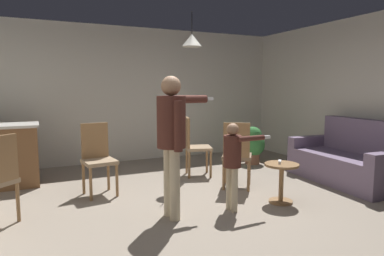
# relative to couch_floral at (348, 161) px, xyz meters

# --- Properties ---
(ground) EXTENTS (7.68, 7.68, 0.00)m
(ground) POSITION_rel_couch_floral_xyz_m (-2.61, -0.12, -0.33)
(ground) COLOR gray
(wall_back) EXTENTS (6.40, 0.10, 2.70)m
(wall_back) POSITION_rel_couch_floral_xyz_m (-2.61, 3.08, 1.02)
(wall_back) COLOR silver
(wall_back) RESTS_ON ground
(wall_right) EXTENTS (0.10, 6.40, 2.70)m
(wall_right) POSITION_rel_couch_floral_xyz_m (0.59, -0.12, 1.02)
(wall_right) COLOR silver
(wall_right) RESTS_ON ground
(couch_floral) EXTENTS (0.96, 1.85, 1.00)m
(couch_floral) POSITION_rel_couch_floral_xyz_m (0.00, 0.00, 0.00)
(couch_floral) COLOR slate
(couch_floral) RESTS_ON ground
(side_table_by_couch) EXTENTS (0.44, 0.44, 0.52)m
(side_table_by_couch) POSITION_rel_couch_floral_xyz_m (-1.61, -0.35, -0.00)
(side_table_by_couch) COLOR olive
(side_table_by_couch) RESTS_ON ground
(person_adult) EXTENTS (0.80, 0.49, 1.63)m
(person_adult) POSITION_rel_couch_floral_xyz_m (-3.08, -0.23, 0.68)
(person_adult) COLOR tan
(person_adult) RESTS_ON ground
(person_child) EXTENTS (0.57, 0.31, 1.08)m
(person_child) POSITION_rel_couch_floral_xyz_m (-2.34, -0.32, 0.34)
(person_child) COLOR tan
(person_child) RESTS_ON ground
(dining_chair_by_counter) EXTENTS (0.53, 0.53, 1.00)m
(dining_chair_by_counter) POSITION_rel_couch_floral_xyz_m (-2.05, 1.39, 0.21)
(dining_chair_by_counter) COLOR olive
(dining_chair_by_counter) RESTS_ON ground
(dining_chair_near_wall) EXTENTS (0.47, 0.47, 1.00)m
(dining_chair_near_wall) POSITION_rel_couch_floral_xyz_m (-3.71, 1.04, 0.21)
(dining_chair_near_wall) COLOR olive
(dining_chair_near_wall) RESTS_ON ground
(dining_chair_spare) EXTENTS (0.59, 0.59, 1.00)m
(dining_chair_spare) POSITION_rel_couch_floral_xyz_m (-1.80, 0.43, 0.21)
(dining_chair_spare) COLOR olive
(dining_chair_spare) RESTS_ON ground
(potted_plant_corner) EXTENTS (0.48, 0.48, 0.74)m
(potted_plant_corner) POSITION_rel_couch_floral_xyz_m (-0.62, 1.72, 0.08)
(potted_plant_corner) COLOR brown
(potted_plant_corner) RESTS_ON ground
(spare_remote_on_table) EXTENTS (0.11, 0.12, 0.04)m
(spare_remote_on_table) POSITION_rel_couch_floral_xyz_m (-1.62, -0.31, 0.21)
(spare_remote_on_table) COLOR white
(spare_remote_on_table) RESTS_ON side_table_by_couch
(ceiling_light_pendant) EXTENTS (0.32, 0.32, 0.55)m
(ceiling_light_pendant) POSITION_rel_couch_floral_xyz_m (-2.14, 1.28, 1.92)
(ceiling_light_pendant) COLOR silver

